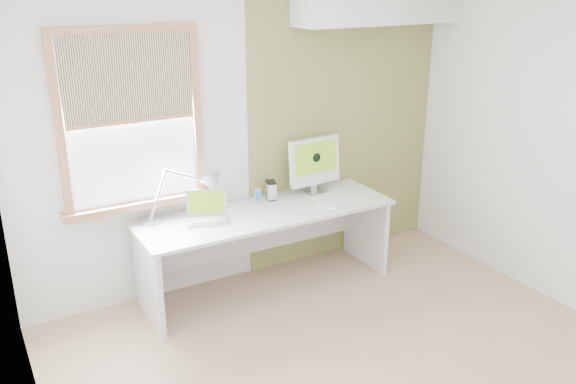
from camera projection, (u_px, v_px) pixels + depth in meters
room at (371, 197)px, 3.77m from camera, size 4.04×3.54×2.64m
accent_wall at (344, 122)px, 5.65m from camera, size 2.00×0.02×2.60m
window at (132, 121)px, 4.62m from camera, size 1.20×0.14×1.42m
desk at (263, 230)px, 5.20m from camera, size 2.20×0.70×0.73m
desk_lamp at (201, 188)px, 4.94m from camera, size 0.75×0.31×0.43m
laptop at (207, 213)px, 4.89m from camera, size 0.40×0.36×0.23m
phone_dock at (258, 199)px, 5.23m from camera, size 0.08×0.08×0.13m
external_drive at (271, 190)px, 5.32m from camera, size 0.11×0.14×0.16m
imac at (315, 162)px, 5.42m from camera, size 0.52×0.18×0.50m
keyboard at (339, 202)px, 5.25m from camera, size 0.41×0.15×0.02m
mouse at (332, 208)px, 5.10m from camera, size 0.09×0.12×0.03m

